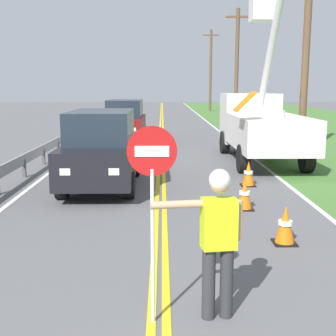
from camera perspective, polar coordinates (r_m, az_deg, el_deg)
centerline_yellow_left at (r=21.01m, az=-1.11°, el=2.83°), size 0.11×110.00×0.01m
centerline_yellow_right at (r=21.01m, az=-0.62°, el=2.83°), size 0.11×110.00×0.01m
edge_line_right at (r=21.31m, az=8.88°, el=2.81°), size 0.12×110.00×0.01m
edge_line_left at (r=21.32m, az=-10.59°, el=2.76°), size 0.12×110.00×0.01m
flagger_worker at (r=5.34m, az=6.33°, el=-8.40°), size 1.08×0.31×1.83m
stop_sign_paddle at (r=5.01m, az=-2.03°, el=-1.71°), size 0.56×0.04×2.33m
utility_bucket_truck at (r=17.19m, az=11.52°, el=5.71°), size 2.67×6.81×5.86m
oncoming_suv_nearest at (r=12.50m, az=-8.39°, el=2.45°), size 1.94×4.62×2.10m
oncoming_suv_second at (r=22.49m, az=-5.45°, el=5.98°), size 1.93×4.62×2.10m
utility_pole_near at (r=18.34m, az=17.23°, el=15.74°), size 1.80×0.28×8.87m
utility_pole_mid at (r=34.27m, az=8.73°, el=12.88°), size 1.80×0.28×8.30m
utility_pole_far at (r=51.32m, az=5.44°, el=12.40°), size 1.80×0.28×8.89m
traffic_cone_lead at (r=8.24m, az=14.67°, el=-7.07°), size 0.40×0.40×0.70m
traffic_cone_mid at (r=10.30m, az=9.71°, el=-3.39°), size 0.40×0.40×0.70m
traffic_cone_tail at (r=12.74m, az=10.18°, el=-0.76°), size 0.40×0.40×0.70m
guardrail_left_shoulder at (r=17.68m, az=-14.65°, el=2.75°), size 0.10×32.00×0.71m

